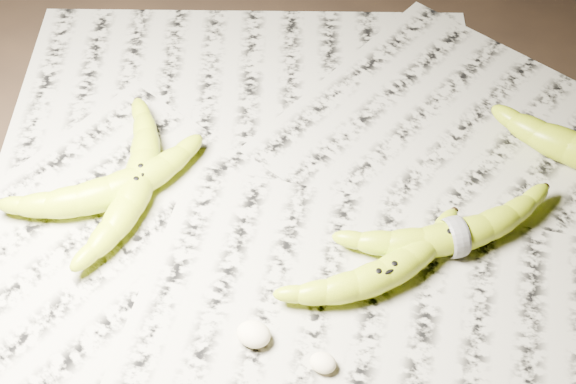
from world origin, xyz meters
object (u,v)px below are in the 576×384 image
at_px(banana_left_b, 110,189).
at_px(banana_taped, 455,235).
at_px(banana_left_a, 138,180).
at_px(banana_center, 384,272).

height_order(banana_left_b, banana_taped, banana_left_b).
distance_m(banana_left_a, banana_left_b, 0.03).
height_order(banana_left_a, banana_taped, banana_left_a).
xyz_separation_m(banana_center, banana_taped, (0.05, 0.07, 0.00)).
height_order(banana_left_a, banana_center, banana_left_a).
bearing_deg(banana_left_b, banana_center, -44.88).
bearing_deg(banana_left_b, banana_left_a, 1.27).
xyz_separation_m(banana_left_a, banana_taped, (0.33, 0.05, -0.00)).
relative_size(banana_left_b, banana_center, 1.06).
distance_m(banana_left_b, banana_center, 0.30).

